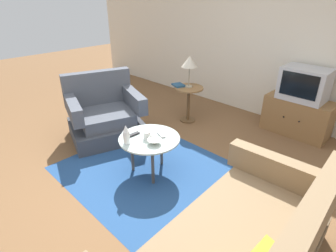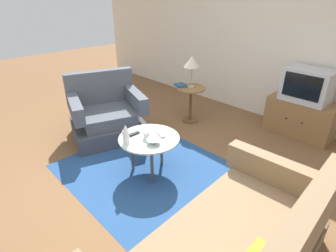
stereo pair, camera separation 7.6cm
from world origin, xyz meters
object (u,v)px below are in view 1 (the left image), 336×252
object	(u,v)px
coffee_table	(149,141)
tv_remote_silver	(161,134)
side_table	(189,97)
vase	(126,135)
tv_stand	(297,116)
television	(304,84)
bowl	(154,142)
table_lamp	(190,62)
tv_remote_dark	(134,134)
mug	(147,135)
armchair	(105,116)
book	(178,85)

from	to	relation	value
coffee_table	tv_remote_silver	distance (m)	0.16
side_table	vase	world-z (taller)	vase
tv_stand	tv_remote_silver	distance (m)	2.25
side_table	television	distance (m)	1.70
bowl	table_lamp	bearing A→B (deg)	117.92
tv_stand	table_lamp	xyz separation A→B (m)	(-1.46, -0.81, 0.71)
coffee_table	tv_remote_dark	distance (m)	0.20
tv_remote_silver	mug	bearing A→B (deg)	-84.26
bowl	tv_remote_dark	size ratio (longest dim) A/B	1.11
mug	tv_remote_silver	bearing A→B (deg)	73.67
armchair	table_lamp	world-z (taller)	table_lamp
tv_stand	table_lamp	bearing A→B (deg)	-150.98
vase	tv_remote_silver	distance (m)	0.43
coffee_table	side_table	bearing A→B (deg)	113.96
side_table	book	xyz separation A→B (m)	(-0.16, -0.07, 0.18)
vase	tv_stand	bearing A→B (deg)	70.17
table_lamp	book	bearing A→B (deg)	-153.32
television	mug	xyz separation A→B (m)	(-0.82, -2.27, -0.27)
television	side_table	bearing A→B (deg)	-150.89
book	coffee_table	bearing A→B (deg)	-40.87
television	tv_remote_silver	bearing A→B (deg)	-110.16
coffee_table	mug	size ratio (longest dim) A/B	5.66
television	bowl	world-z (taller)	television
mug	book	bearing A→B (deg)	120.00
coffee_table	vase	distance (m)	0.31
tv_remote_silver	tv_stand	bearing A→B (deg)	91.99
armchair	television	world-z (taller)	television
mug	tv_remote_silver	world-z (taller)	mug
coffee_table	television	bearing A→B (deg)	69.75
television	bowl	bearing A→B (deg)	-106.63
coffee_table	table_lamp	distance (m)	1.66
tv_stand	vase	size ratio (longest dim) A/B	4.22
table_lamp	side_table	bearing A→B (deg)	-33.96
coffee_table	vase	bearing A→B (deg)	-106.77
tv_remote_dark	tv_remote_silver	size ratio (longest dim) A/B	0.89
television	tv_remote_silver	distance (m)	2.25
coffee_table	television	world-z (taller)	television
bowl	tv_remote_dark	bearing A→B (deg)	-174.02
tv_stand	tv_remote_silver	bearing A→B (deg)	-110.08
armchair	book	bearing A→B (deg)	-178.43
side_table	book	distance (m)	0.25
tv_remote_dark	armchair	bearing A→B (deg)	77.98
tv_stand	side_table	bearing A→B (deg)	-150.61
tv_stand	book	xyz separation A→B (m)	(-1.62, -0.89, 0.33)
coffee_table	side_table	xyz separation A→B (m)	(-0.63, 1.42, -0.00)
table_lamp	vase	size ratio (longest dim) A/B	2.23
tv_remote_dark	vase	bearing A→B (deg)	-149.53
television	coffee_table	bearing A→B (deg)	-110.25
armchair	tv_remote_silver	bearing A→B (deg)	107.84
television	tv_remote_dark	size ratio (longest dim) A/B	4.35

